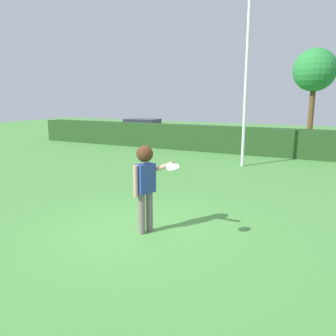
{
  "coord_description": "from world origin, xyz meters",
  "views": [
    {
      "loc": [
        3.48,
        -5.58,
        2.69
      ],
      "look_at": [
        0.16,
        0.97,
        1.15
      ],
      "focal_mm": 35.99,
      "sensor_mm": 36.0,
      "label": 1
    }
  ],
  "objects_px": {
    "lamppost": "(246,70)",
    "birch_tree": "(315,71)",
    "parked_car_silver": "(143,127)",
    "frisbee": "(173,167)",
    "person": "(145,178)"
  },
  "relations": [
    {
      "from": "frisbee",
      "to": "parked_car_silver",
      "type": "height_order",
      "value": "frisbee"
    },
    {
      "from": "lamppost",
      "to": "parked_car_silver",
      "type": "xyz_separation_m",
      "value": [
        -8.88,
        6.99,
        -3.02
      ]
    },
    {
      "from": "person",
      "to": "parked_car_silver",
      "type": "height_order",
      "value": "person"
    },
    {
      "from": "person",
      "to": "frisbee",
      "type": "height_order",
      "value": "person"
    },
    {
      "from": "frisbee",
      "to": "birch_tree",
      "type": "bearing_deg",
      "value": 86.72
    },
    {
      "from": "person",
      "to": "lamppost",
      "type": "xyz_separation_m",
      "value": [
        -0.02,
        7.6,
        2.57
      ]
    },
    {
      "from": "person",
      "to": "birch_tree",
      "type": "distance_m",
      "value": 16.62
    },
    {
      "from": "lamppost",
      "to": "birch_tree",
      "type": "height_order",
      "value": "lamppost"
    },
    {
      "from": "lamppost",
      "to": "birch_tree",
      "type": "distance_m",
      "value": 8.83
    },
    {
      "from": "frisbee",
      "to": "lamppost",
      "type": "height_order",
      "value": "lamppost"
    },
    {
      "from": "frisbee",
      "to": "birch_tree",
      "type": "height_order",
      "value": "birch_tree"
    },
    {
      "from": "person",
      "to": "parked_car_silver",
      "type": "distance_m",
      "value": 17.1
    },
    {
      "from": "frisbee",
      "to": "birch_tree",
      "type": "xyz_separation_m",
      "value": [
        0.95,
        16.63,
        2.69
      ]
    },
    {
      "from": "birch_tree",
      "to": "frisbee",
      "type": "bearing_deg",
      "value": -93.28
    },
    {
      "from": "parked_car_silver",
      "to": "birch_tree",
      "type": "relative_size",
      "value": 0.78
    }
  ]
}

